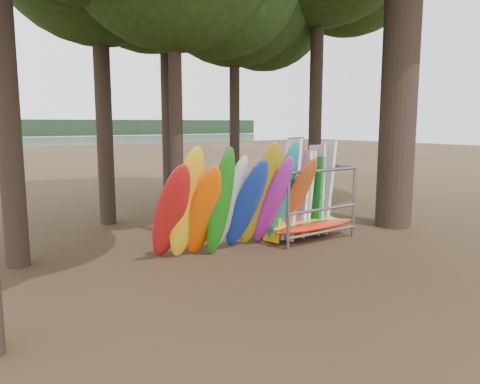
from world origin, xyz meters
TOP-DOWN VIEW (x-y plane):
  - ground at (0.00, 0.00)m, footprint 120.00×120.00m
  - kayak_row at (-1.27, 0.51)m, footprint 4.54×2.13m
  - storage_rack at (1.26, 0.79)m, footprint 2.95×1.50m

SIDE VIEW (x-z plane):
  - ground at x=0.00m, z-range 0.00..0.00m
  - storage_rack at x=1.26m, z-range -0.48..2.45m
  - kayak_row at x=-1.27m, z-range -0.20..2.80m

